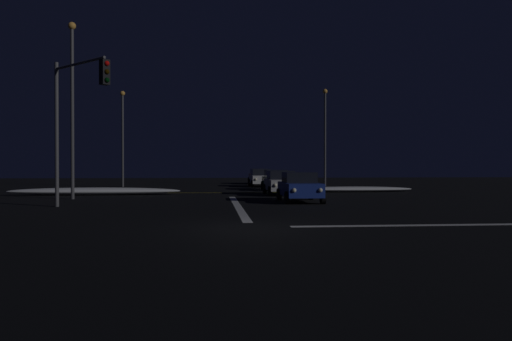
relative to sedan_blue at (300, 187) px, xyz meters
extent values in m
cube|color=black|center=(-3.41, -10.54, -0.85)|extent=(120.00, 120.00, 0.10)
cube|color=white|center=(-3.41, -2.49, -0.80)|extent=(0.35, 13.77, 0.01)
cube|color=yellow|center=(-3.41, 9.11, -0.80)|extent=(22.00, 0.15, 0.01)
cube|color=white|center=(4.73, -10.54, -0.80)|extent=(13.77, 0.40, 0.01)
ellipsoid|color=white|center=(-12.26, 7.09, -0.56)|extent=(11.10, 1.50, 0.48)
ellipsoid|color=white|center=(5.43, 9.30, -0.61)|extent=(9.02, 1.50, 0.38)
cube|color=navy|center=(0.00, -0.04, -0.13)|extent=(1.80, 4.20, 0.70)
cube|color=black|center=(0.00, 0.16, 0.49)|extent=(1.60, 2.00, 0.55)
cylinder|color=black|center=(0.90, -1.59, -0.48)|extent=(0.22, 0.64, 0.64)
cylinder|color=black|center=(-0.90, -1.59, -0.48)|extent=(0.22, 0.64, 0.64)
cylinder|color=black|center=(0.90, 1.51, -0.48)|extent=(0.22, 0.64, 0.64)
cylinder|color=black|center=(-0.90, 1.51, -0.48)|extent=(0.22, 0.64, 0.64)
sphere|color=#F9EFC6|center=(0.65, -2.16, -0.08)|extent=(0.22, 0.22, 0.22)
sphere|color=#F9EFC6|center=(-0.65, -2.16, -0.08)|extent=(0.22, 0.22, 0.22)
cube|color=#B7B7BC|center=(-0.14, 6.17, -0.13)|extent=(1.80, 4.20, 0.70)
cube|color=black|center=(-0.14, 6.37, 0.49)|extent=(1.60, 2.00, 0.55)
cylinder|color=black|center=(0.76, 4.62, -0.48)|extent=(0.22, 0.64, 0.64)
cylinder|color=black|center=(-1.04, 4.62, -0.48)|extent=(0.22, 0.64, 0.64)
cylinder|color=black|center=(0.76, 7.72, -0.48)|extent=(0.22, 0.64, 0.64)
cylinder|color=black|center=(-1.04, 7.72, -0.48)|extent=(0.22, 0.64, 0.64)
sphere|color=#F9EFC6|center=(0.51, 4.05, -0.08)|extent=(0.22, 0.22, 0.22)
sphere|color=#F9EFC6|center=(-0.79, 4.05, -0.08)|extent=(0.22, 0.22, 0.22)
cube|color=#14512D|center=(0.31, 12.34, -0.13)|extent=(1.80, 4.20, 0.70)
cube|color=black|center=(0.31, 12.54, 0.49)|extent=(1.60, 2.00, 0.55)
cylinder|color=black|center=(1.21, 10.79, -0.48)|extent=(0.22, 0.64, 0.64)
cylinder|color=black|center=(-0.59, 10.79, -0.48)|extent=(0.22, 0.64, 0.64)
cylinder|color=black|center=(1.21, 13.89, -0.48)|extent=(0.22, 0.64, 0.64)
cylinder|color=black|center=(-0.59, 13.89, -0.48)|extent=(0.22, 0.64, 0.64)
sphere|color=#F9EFC6|center=(0.96, 10.22, -0.08)|extent=(0.22, 0.22, 0.22)
sphere|color=#F9EFC6|center=(-0.34, 10.22, -0.08)|extent=(0.22, 0.22, 0.22)
cube|color=silver|center=(-0.26, 18.52, -0.13)|extent=(1.80, 4.20, 0.70)
cube|color=black|center=(-0.26, 18.72, 0.49)|extent=(1.60, 2.00, 0.55)
cylinder|color=black|center=(0.64, 16.97, -0.48)|extent=(0.22, 0.64, 0.64)
cylinder|color=black|center=(-1.16, 16.97, -0.48)|extent=(0.22, 0.64, 0.64)
cylinder|color=black|center=(0.64, 20.07, -0.48)|extent=(0.22, 0.64, 0.64)
cylinder|color=black|center=(-1.16, 20.07, -0.48)|extent=(0.22, 0.64, 0.64)
sphere|color=#F9EFC6|center=(0.39, 16.40, -0.08)|extent=(0.22, 0.22, 0.22)
sphere|color=#F9EFC6|center=(-0.91, 16.40, -0.08)|extent=(0.22, 0.22, 0.22)
cube|color=#C66014|center=(0.17, 25.19, -0.13)|extent=(1.80, 4.20, 0.70)
cube|color=black|center=(0.17, 25.39, 0.49)|extent=(1.60, 2.00, 0.55)
cylinder|color=black|center=(1.07, 23.64, -0.48)|extent=(0.22, 0.64, 0.64)
cylinder|color=black|center=(-0.73, 23.64, -0.48)|extent=(0.22, 0.64, 0.64)
cylinder|color=black|center=(1.07, 26.74, -0.48)|extent=(0.22, 0.64, 0.64)
cylinder|color=black|center=(-0.73, 26.74, -0.48)|extent=(0.22, 0.64, 0.64)
sphere|color=#F9EFC6|center=(0.82, 23.07, -0.08)|extent=(0.22, 0.22, 0.22)
sphere|color=#F9EFC6|center=(-0.48, 23.07, -0.08)|extent=(0.22, 0.22, 0.22)
cylinder|color=#4C4C51|center=(-11.86, -2.09, 2.57)|extent=(0.18, 0.18, 6.74)
cylinder|color=#4C4C51|center=(-10.47, -3.48, 5.64)|extent=(2.87, 2.87, 0.12)
cube|color=black|center=(-9.08, -4.87, 5.02)|extent=(0.46, 0.46, 1.05)
sphere|color=red|center=(-8.96, -4.99, 5.36)|extent=(0.22, 0.22, 0.22)
sphere|color=black|center=(-8.96, -4.99, 5.02)|extent=(0.22, 0.22, 0.22)
sphere|color=black|center=(-8.96, -4.99, 4.67)|extent=(0.22, 0.22, 0.22)
cylinder|color=#424247|center=(5.73, 19.11, 3.48)|extent=(0.20, 0.20, 8.55)
sphere|color=#F9AD47|center=(5.73, 19.11, 7.93)|extent=(0.44, 0.44, 0.44)
cylinder|color=#424247|center=(-12.56, 19.11, 3.26)|extent=(0.20, 0.20, 8.13)
sphere|color=#F9AD47|center=(-12.56, 19.11, 7.51)|extent=(0.44, 0.44, 0.44)
cylinder|color=#424247|center=(-12.56, 3.11, 4.04)|extent=(0.20, 0.20, 9.68)
sphere|color=#F9AD47|center=(-12.56, 3.11, 9.06)|extent=(0.44, 0.44, 0.44)
camera|label=1|loc=(-4.61, -26.15, 1.16)|focal=35.07mm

